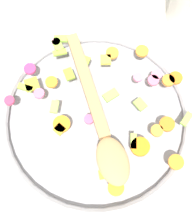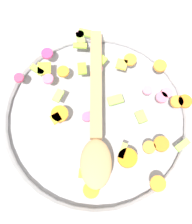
{
  "view_description": "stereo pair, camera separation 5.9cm",
  "coord_description": "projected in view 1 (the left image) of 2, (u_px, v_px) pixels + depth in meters",
  "views": [
    {
      "loc": [
        0.13,
        -0.15,
        0.61
      ],
      "look_at": [
        0.0,
        0.0,
        0.05
      ],
      "focal_mm": 50.0,
      "sensor_mm": 36.0,
      "label": 1
    },
    {
      "loc": [
        0.17,
        -0.11,
        0.61
      ],
      "look_at": [
        0.0,
        0.0,
        0.05
      ],
      "focal_mm": 50.0,
      "sensor_mm": 36.0,
      "label": 2
    }
  ],
  "objects": [
    {
      "name": "ground_plane",
      "position": [
        96.0,
        120.0,
        0.64
      ],
      "size": [
        4.0,
        4.0,
        0.0
      ],
      "primitive_type": "plane",
      "color": "silver"
    },
    {
      "name": "chopped_vegetables",
      "position": [
        105.0,
        98.0,
        0.6
      ],
      "size": [
        0.36,
        0.28,
        0.01
      ],
      "color": "orange",
      "rests_on": "skillet"
    },
    {
      "name": "wooden_spoon",
      "position": [
        100.0,
        121.0,
        0.57
      ],
      "size": [
        0.28,
        0.2,
        0.01
      ],
      "color": "#A87F51",
      "rests_on": "chopped_vegetables"
    },
    {
      "name": "skillet",
      "position": [
        96.0,
        117.0,
        0.62
      ],
      "size": [
        0.45,
        0.45,
        0.05
      ],
      "color": "gray",
      "rests_on": "ground_plane"
    }
  ]
}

